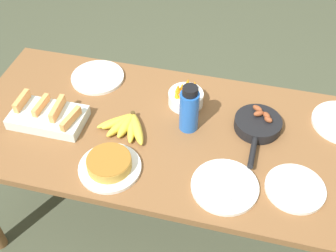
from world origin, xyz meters
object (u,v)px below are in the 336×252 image
Objects in this scene: water_bottle at (189,109)px; frittata_plate_center at (109,165)px; empty_plate_near_front at (225,186)px; empty_plate_far_right at (98,77)px; empty_plate_mid_edge at (295,188)px; melon_tray at (48,116)px; fruit_bowl_mango at (186,96)px; banana_bunch at (126,125)px; skillet at (258,125)px.

frittata_plate_center is at bearing -129.75° from water_bottle.
empty_plate_near_front is at bearing -54.42° from water_bottle.
empty_plate_mid_edge is (0.97, -0.44, 0.00)m from empty_plate_far_right.
empty_plate_mid_edge is 0.53m from water_bottle.
fruit_bowl_mango is (0.56, 0.26, 0.01)m from melon_tray.
fruit_bowl_mango is (0.21, 0.45, 0.02)m from frittata_plate_center.
fruit_bowl_mango is at bearing 143.60° from empty_plate_mid_edge.
empty_plate_mid_edge is at bearing -26.19° from water_bottle.
water_bottle is (0.26, 0.07, 0.09)m from banana_bunch.
melon_tray is 1.40× the size of empty_plate_mid_edge.
empty_plate_far_right is at bearing 129.87° from banana_bunch.
empty_plate_mid_edge is 1.43× the size of fruit_bowl_mango.
melon_tray is 1.24× the size of empty_plate_near_front.
skillet is 1.55× the size of empty_plate_mid_edge.
empty_plate_near_front is 0.87m from empty_plate_far_right.
water_bottle is at bearing 50.25° from frittata_plate_center.
fruit_bowl_mango is (-0.51, 0.37, 0.03)m from empty_plate_mid_edge.
melon_tray is at bearing -107.10° from empty_plate_far_right.
melon_tray is 0.40m from frittata_plate_center.
banana_bunch is 0.69× the size of skillet.
fruit_bowl_mango is at bearing 119.80° from empty_plate_near_front.
empty_plate_near_front is 0.27m from empty_plate_mid_edge.
skillet is 0.34m from empty_plate_mid_edge.
water_bottle reaches higher than fruit_bowl_mango.
empty_plate_mid_edge is 1.03× the size of water_bottle.
banana_bunch is 0.57m from skillet.
melon_tray is at bearing 151.61° from frittata_plate_center.
fruit_bowl_mango reaches higher than melon_tray.
melon_tray is 0.91m from skillet.
banana_bunch is at bearing -164.25° from water_bottle.
banana_bunch is 0.23m from frittata_plate_center.
fruit_bowl_mango is at bearing 24.95° from melon_tray.
skillet is at bearing 10.96° from melon_tray.
water_bottle reaches higher than empty_plate_far_right.
water_bottle is (-0.29, -0.06, 0.08)m from skillet.
skillet reaches higher than empty_plate_far_right.
frittata_plate_center is at bearing -28.39° from melon_tray.
skillet is 1.59× the size of water_bottle.
empty_plate_far_right is at bearing 144.68° from empty_plate_near_front.
water_bottle is at bearing -23.24° from empty_plate_far_right.
empty_plate_mid_edge is (0.72, 0.08, -0.02)m from frittata_plate_center.
skillet is 0.35m from empty_plate_near_front.
banana_bunch reaches higher than empty_plate_mid_edge.
fruit_bowl_mango is (0.46, -0.07, 0.03)m from empty_plate_far_right.
empty_plate_far_right is at bearing 115.55° from frittata_plate_center.
banana_bunch is at bearing 167.94° from empty_plate_mid_edge.
melon_tray is at bearing 173.95° from empty_plate_mid_edge.
empty_plate_far_right is (-0.24, 0.29, -0.01)m from banana_bunch.
water_bottle is at bearing 15.75° from banana_bunch.
empty_plate_near_front is (0.46, -0.21, -0.01)m from banana_bunch.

